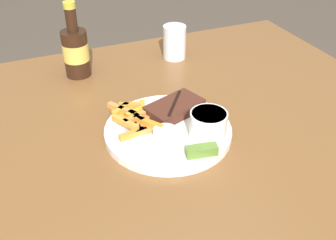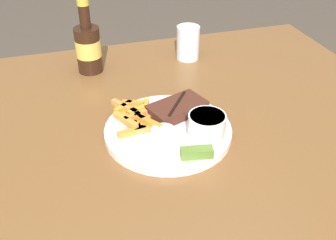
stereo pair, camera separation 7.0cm
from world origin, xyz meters
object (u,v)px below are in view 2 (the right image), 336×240
pickle_spear (197,153)px  fork_utensil (135,129)px  drinking_glass (188,43)px  coleslaw_cup (207,126)px  steak_portion (177,108)px  dipping_sauce_cup (163,133)px  beer_bottle (88,47)px  dinner_plate (168,131)px

pickle_spear → fork_utensil: pickle_spear is taller
drinking_glass → coleslaw_cup: bearing=-104.1°
steak_portion → fork_utensil: size_ratio=1.08×
coleslaw_cup → dipping_sauce_cup: size_ratio=1.51×
coleslaw_cup → dipping_sauce_cup: (-0.08, 0.03, -0.02)m
pickle_spear → beer_bottle: beer_bottle is taller
dipping_sauce_cup → pickle_spear: size_ratio=0.77×
fork_utensil → drinking_glass: 0.41m
steak_portion → dipping_sauce_cup: steak_portion is taller
beer_bottle → steak_portion: bearing=-62.7°
coleslaw_cup → pickle_spear: 0.06m
fork_utensil → dinner_plate: bearing=0.0°
steak_portion → beer_bottle: bearing=117.3°
beer_bottle → dinner_plate: bearing=-71.1°
beer_bottle → drinking_glass: 0.29m
coleslaw_cup → drinking_glass: bearing=75.9°
coleslaw_cup → dipping_sauce_cup: coleslaw_cup is taller
dinner_plate → dipping_sauce_cup: dipping_sauce_cup is taller
pickle_spear → dipping_sauce_cup: bearing=121.1°
dinner_plate → drinking_glass: bearing=64.6°
fork_utensil → pickle_spear: bearing=-41.4°
pickle_spear → fork_utensil: (-0.10, 0.12, -0.01)m
dinner_plate → steak_portion: 0.06m
dinner_plate → beer_bottle: size_ratio=1.36×
coleslaw_cup → drinking_glass: drinking_glass is taller
coleslaw_cup → dipping_sauce_cup: bearing=160.2°
pickle_spear → fork_utensil: size_ratio=0.49×
dinner_plate → steak_portion: (0.04, 0.05, 0.02)m
fork_utensil → beer_bottle: size_ratio=0.66×
beer_bottle → drinking_glass: size_ratio=2.08×
dinner_plate → fork_utensil: fork_utensil is taller
pickle_spear → beer_bottle: bearing=107.5°
dipping_sauce_cup → fork_utensil: 0.07m
dipping_sauce_cup → drinking_glass: 0.43m
fork_utensil → drinking_glass: drinking_glass is taller
fork_utensil → drinking_glass: size_ratio=1.38×
pickle_spear → drinking_glass: 0.48m
coleslaw_cup → pickle_spear: size_ratio=1.16×
dipping_sauce_cup → steak_portion: bearing=55.7°
steak_portion → pickle_spear: 0.16m
dinner_plate → fork_utensil: bearing=169.4°
steak_portion → dipping_sauce_cup: 0.10m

